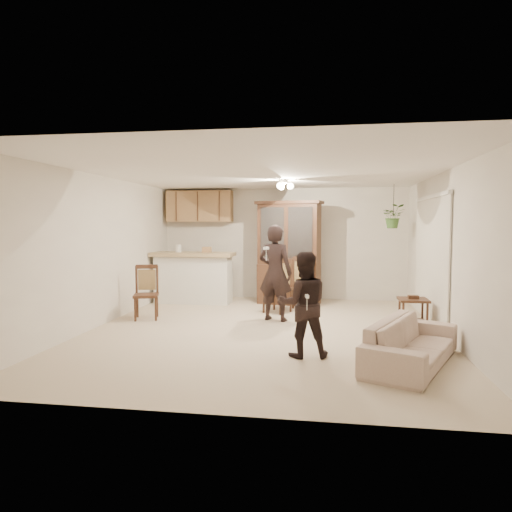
# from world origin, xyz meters

# --- Properties ---
(floor) EXTENTS (6.50, 6.50, 0.00)m
(floor) POSITION_xyz_m (0.00, 0.00, 0.00)
(floor) COLOR beige
(floor) RESTS_ON ground
(ceiling) EXTENTS (5.50, 6.50, 0.02)m
(ceiling) POSITION_xyz_m (0.00, 0.00, 2.50)
(ceiling) COLOR white
(ceiling) RESTS_ON wall_back
(wall_back) EXTENTS (5.50, 0.02, 2.50)m
(wall_back) POSITION_xyz_m (0.00, 3.25, 1.25)
(wall_back) COLOR beige
(wall_back) RESTS_ON ground
(wall_front) EXTENTS (5.50, 0.02, 2.50)m
(wall_front) POSITION_xyz_m (0.00, -3.25, 1.25)
(wall_front) COLOR beige
(wall_front) RESTS_ON ground
(wall_left) EXTENTS (0.02, 6.50, 2.50)m
(wall_left) POSITION_xyz_m (-2.75, 0.00, 1.25)
(wall_left) COLOR beige
(wall_left) RESTS_ON ground
(wall_right) EXTENTS (0.02, 6.50, 2.50)m
(wall_right) POSITION_xyz_m (2.75, 0.00, 1.25)
(wall_right) COLOR beige
(wall_right) RESTS_ON ground
(breakfast_bar) EXTENTS (1.60, 0.55, 1.00)m
(breakfast_bar) POSITION_xyz_m (-1.85, 2.35, 0.50)
(breakfast_bar) COLOR silver
(breakfast_bar) RESTS_ON floor
(bar_top) EXTENTS (1.75, 0.70, 0.08)m
(bar_top) POSITION_xyz_m (-1.85, 2.35, 1.05)
(bar_top) COLOR tan
(bar_top) RESTS_ON breakfast_bar
(upper_cabinets) EXTENTS (1.50, 0.34, 0.70)m
(upper_cabinets) POSITION_xyz_m (-1.90, 3.07, 2.10)
(upper_cabinets) COLOR olive
(upper_cabinets) RESTS_ON wall_back
(vertical_blinds) EXTENTS (0.06, 2.30, 2.10)m
(vertical_blinds) POSITION_xyz_m (2.71, 0.90, 1.10)
(vertical_blinds) COLOR beige
(vertical_blinds) RESTS_ON wall_right
(ceiling_fixture) EXTENTS (0.36, 0.36, 0.20)m
(ceiling_fixture) POSITION_xyz_m (0.20, 1.20, 2.40)
(ceiling_fixture) COLOR beige
(ceiling_fixture) RESTS_ON ceiling
(hanging_plant) EXTENTS (0.43, 0.37, 0.48)m
(hanging_plant) POSITION_xyz_m (2.30, 2.40, 1.85)
(hanging_plant) COLOR #2D4F1F
(hanging_plant) RESTS_ON ceiling
(plant_cord) EXTENTS (0.01, 0.01, 0.65)m
(plant_cord) POSITION_xyz_m (2.30, 2.40, 2.17)
(plant_cord) COLOR black
(plant_cord) RESTS_ON ceiling
(sofa) EXTENTS (1.45, 2.01, 0.73)m
(sofa) POSITION_xyz_m (2.00, -1.48, 0.37)
(sofa) COLOR beige
(sofa) RESTS_ON floor
(adult) EXTENTS (0.75, 0.60, 1.80)m
(adult) POSITION_xyz_m (0.09, 0.81, 0.90)
(adult) COLOR black
(adult) RESTS_ON floor
(child) EXTENTS (0.74, 0.63, 1.35)m
(child) POSITION_xyz_m (0.69, -1.33, 0.68)
(child) COLOR black
(child) RESTS_ON floor
(china_hutch) EXTENTS (1.46, 0.79, 2.18)m
(china_hutch) POSITION_xyz_m (0.20, 2.51, 1.07)
(china_hutch) COLOR #371B14
(china_hutch) RESTS_ON floor
(side_table) EXTENTS (0.46, 0.46, 0.55)m
(side_table) POSITION_xyz_m (2.36, 0.45, 0.26)
(side_table) COLOR #371B14
(side_table) RESTS_ON floor
(chair_bar) EXTENTS (0.53, 0.53, 0.96)m
(chair_bar) POSITION_xyz_m (-2.19, 0.57, 0.27)
(chair_bar) COLOR #371B14
(chair_bar) RESTS_ON floor
(chair_hutch_left) EXTENTS (0.61, 0.61, 1.03)m
(chair_hutch_left) POSITION_xyz_m (0.05, 1.54, 0.29)
(chair_hutch_left) COLOR #371B14
(chair_hutch_left) RESTS_ON floor
(chair_hutch_right) EXTENTS (0.56, 0.56, 1.05)m
(chair_hutch_right) POSITION_xyz_m (0.47, 2.22, 0.30)
(chair_hutch_right) COLOR #371B14
(chair_hutch_right) RESTS_ON floor
(controller_adult) EXTENTS (0.08, 0.15, 0.04)m
(controller_adult) POSITION_xyz_m (-0.02, 0.43, 1.29)
(controller_adult) COLOR white
(controller_adult) RESTS_ON adult
(controller_child) EXTENTS (0.06, 0.12, 0.04)m
(controller_child) POSITION_xyz_m (0.75, -1.63, 0.83)
(controller_child) COLOR white
(controller_child) RESTS_ON child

